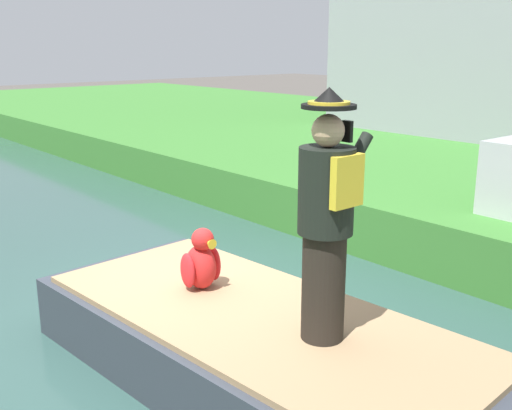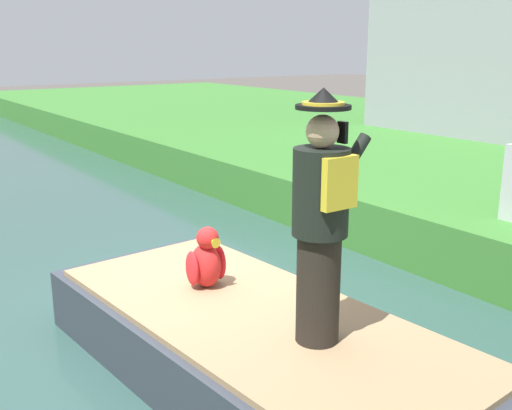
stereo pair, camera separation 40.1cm
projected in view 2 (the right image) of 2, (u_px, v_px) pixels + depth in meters
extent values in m
plane|color=#4C4742|center=(181.00, 331.00, 6.23)|extent=(80.00, 80.00, 0.00)
cube|color=#2D4C47|center=(180.00, 327.00, 6.21)|extent=(5.97, 48.00, 0.10)
cube|color=#333842|center=(256.00, 349.00, 5.07)|extent=(2.12, 4.33, 0.56)
cube|color=#997A56|center=(256.00, 315.00, 5.00)|extent=(1.95, 3.98, 0.05)
cylinder|color=black|center=(318.00, 288.00, 4.43)|extent=(0.32, 0.32, 0.82)
cylinder|color=black|center=(321.00, 192.00, 4.25)|extent=(0.40, 0.40, 0.62)
cube|color=gold|center=(340.00, 183.00, 4.07)|extent=(0.28, 0.06, 0.36)
sphere|color=#DBA884|center=(322.00, 131.00, 4.14)|extent=(0.23, 0.23, 0.23)
cylinder|color=black|center=(323.00, 107.00, 4.10)|extent=(0.38, 0.38, 0.03)
cone|color=black|center=(323.00, 96.00, 4.08)|extent=(0.26, 0.26, 0.12)
cylinder|color=gold|center=(323.00, 103.00, 4.09)|extent=(0.29, 0.29, 0.02)
cylinder|color=black|center=(349.00, 164.00, 4.29)|extent=(0.38, 0.09, 0.43)
cube|color=black|center=(343.00, 132.00, 4.17)|extent=(0.03, 0.08, 0.15)
ellipsoid|color=red|center=(206.00, 265.00, 5.49)|extent=(0.26, 0.32, 0.40)
sphere|color=red|center=(208.00, 238.00, 5.39)|extent=(0.20, 0.20, 0.20)
cone|color=yellow|center=(213.00, 242.00, 5.31)|extent=(0.09, 0.09, 0.09)
ellipsoid|color=red|center=(192.00, 269.00, 5.41)|extent=(0.08, 0.20, 0.32)
ellipsoid|color=red|center=(219.00, 262.00, 5.57)|extent=(0.08, 0.20, 0.32)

